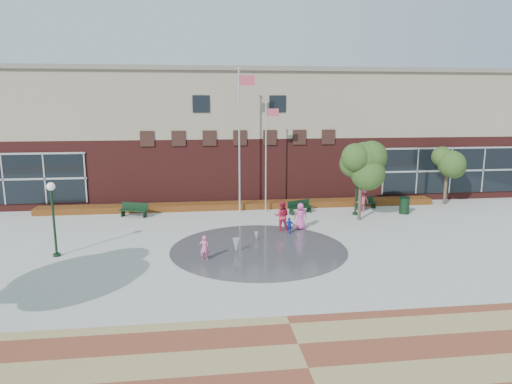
{
  "coord_description": "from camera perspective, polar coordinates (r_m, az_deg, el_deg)",
  "views": [
    {
      "loc": [
        -2.73,
        -17.63,
        6.91
      ],
      "look_at": [
        0.0,
        4.0,
        2.6
      ],
      "focal_mm": 32.0,
      "sensor_mm": 36.0,
      "label": 1
    }
  ],
  "objects": [
    {
      "name": "ground",
      "position": [
        19.13,
        1.53,
        -10.0
      ],
      "size": [
        120.0,
        120.0,
        0.0
      ],
      "primitive_type": "plane",
      "color": "#666056",
      "rests_on": "ground"
    },
    {
      "name": "plaza_concrete",
      "position": [
        22.86,
        0.0,
        -6.4
      ],
      "size": [
        46.0,
        18.0,
        0.01
      ],
      "primitive_type": "cube",
      "color": "#A8A8A0",
      "rests_on": "ground"
    },
    {
      "name": "paver_band",
      "position": [
        12.96,
        6.55,
        -21.08
      ],
      "size": [
        46.0,
        6.0,
        0.01
      ],
      "primitive_type": "cube",
      "color": "brown",
      "rests_on": "ground"
    },
    {
      "name": "splash_pad",
      "position": [
        21.92,
        0.33,
        -7.18
      ],
      "size": [
        8.4,
        8.4,
        0.01
      ],
      "primitive_type": "cylinder",
      "color": "#383A3D",
      "rests_on": "ground"
    },
    {
      "name": "library_building",
      "position": [
        35.28,
        -2.77,
        7.49
      ],
      "size": [
        44.4,
        10.4,
        9.2
      ],
      "color": "#501D1A",
      "rests_on": "ground"
    },
    {
      "name": "flower_bed",
      "position": [
        30.15,
        -1.81,
        -2.07
      ],
      "size": [
        26.0,
        1.2,
        0.4
      ],
      "primitive_type": "cube",
      "color": "#950C0A",
      "rests_on": "ground"
    },
    {
      "name": "flagpole_left",
      "position": [
        28.46,
        -2.01,
        7.34
      ],
      "size": [
        1.06,
        0.17,
        8.99
      ],
      "rotation": [
        0.0,
        0.0,
        0.05
      ],
      "color": "silver",
      "rests_on": "ground"
    },
    {
      "name": "flagpole_right",
      "position": [
        28.61,
        1.32,
        5.07
      ],
      "size": [
        0.85,
        0.14,
        6.91
      ],
      "rotation": [
        0.0,
        0.0,
        -0.03
      ],
      "color": "silver",
      "rests_on": "ground"
    },
    {
      "name": "lamp_left",
      "position": [
        22.28,
        -24.04,
        -2.19
      ],
      "size": [
        0.36,
        0.36,
        3.43
      ],
      "color": "black",
      "rests_on": "ground"
    },
    {
      "name": "lamp_right",
      "position": [
        28.63,
        12.47,
        1.54
      ],
      "size": [
        0.38,
        0.38,
        3.61
      ],
      "color": "black",
      "rests_on": "ground"
    },
    {
      "name": "bench_left",
      "position": [
        28.82,
        -15.02,
        -2.5
      ],
      "size": [
        1.8,
        1.04,
        0.88
      ],
      "rotation": [
        0.0,
        0.0,
        -0.34
      ],
      "color": "black",
      "rests_on": "ground"
    },
    {
      "name": "bench_mid",
      "position": [
        28.82,
        5.54,
        -2.19
      ],
      "size": [
        1.7,
        1.07,
        0.83
      ],
      "rotation": [
        0.0,
        0.0,
        0.41
      ],
      "color": "black",
      "rests_on": "ground"
    },
    {
      "name": "bench_right",
      "position": [
        30.76,
        13.57,
        -1.64
      ],
      "size": [
        1.59,
        0.91,
        0.77
      ],
      "rotation": [
        0.0,
        0.0,
        0.34
      ],
      "color": "black",
      "rests_on": "ground"
    },
    {
      "name": "trash_can",
      "position": [
        30.06,
        18.06,
        -1.59
      ],
      "size": [
        0.66,
        0.66,
        1.08
      ],
      "color": "black",
      "rests_on": "ground"
    },
    {
      "name": "tree_mid",
      "position": [
        27.22,
        13.04,
        3.44
      ],
      "size": [
        2.75,
        2.75,
        4.64
      ],
      "color": "#403124",
      "rests_on": "ground"
    },
    {
      "name": "tree_small_right",
      "position": [
        33.44,
        22.84,
        3.57
      ],
      "size": [
        2.39,
        2.39,
        4.09
      ],
      "color": "#403124",
      "rests_on": "ground"
    },
    {
      "name": "water_jet_a",
      "position": [
        21.46,
        -2.5,
        -7.61
      ],
      "size": [
        0.34,
        0.34,
        0.66
      ],
      "primitive_type": "cone",
      "rotation": [
        3.14,
        0.0,
        0.0
      ],
      "color": "white",
      "rests_on": "ground"
    },
    {
      "name": "water_jet_b",
      "position": [
        23.23,
        0.03,
        -6.12
      ],
      "size": [
        0.19,
        0.19,
        0.43
      ],
      "primitive_type": "cone",
      "rotation": [
        3.14,
        0.0,
        0.0
      ],
      "color": "white",
      "rests_on": "ground"
    },
    {
      "name": "child_splash",
      "position": [
        20.38,
        -6.47,
        -6.98
      ],
      "size": [
        0.43,
        0.29,
        1.16
      ],
      "primitive_type": "imported",
      "rotation": [
        0.0,
        0.0,
        3.1
      ],
      "color": "#DF5E98",
      "rests_on": "ground"
    },
    {
      "name": "adult_red",
      "position": [
        24.8,
        3.26,
        -3.02
      ],
      "size": [
        0.95,
        0.82,
        1.67
      ],
      "primitive_type": "imported",
      "rotation": [
        0.0,
        0.0,
        2.87
      ],
      "color": "#C41E3D",
      "rests_on": "ground"
    },
    {
      "name": "adult_pink",
      "position": [
        25.19,
        5.58,
        -3.05
      ],
      "size": [
        0.79,
        0.59,
        1.48
      ],
      "primitive_type": "imported",
      "rotation": [
        0.0,
        0.0,
        2.97
      ],
      "color": "#D0499C",
      "rests_on": "ground"
    },
    {
      "name": "child_blue",
      "position": [
        24.3,
        4.19,
        -4.25
      ],
      "size": [
        0.57,
        0.33,
        0.91
      ],
      "primitive_type": "imported",
      "rotation": [
        0.0,
        0.0,
        2.92
      ],
      "color": "#132AA0",
      "rests_on": "ground"
    },
    {
      "name": "person_bench",
      "position": [
        29.92,
        13.15,
        -0.99
      ],
      "size": [
        1.09,
        0.82,
        1.5
      ],
      "primitive_type": "imported",
      "rotation": [
        0.0,
        0.0,
        3.44
      ],
      "color": "#C54459",
      "rests_on": "ground"
    }
  ]
}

